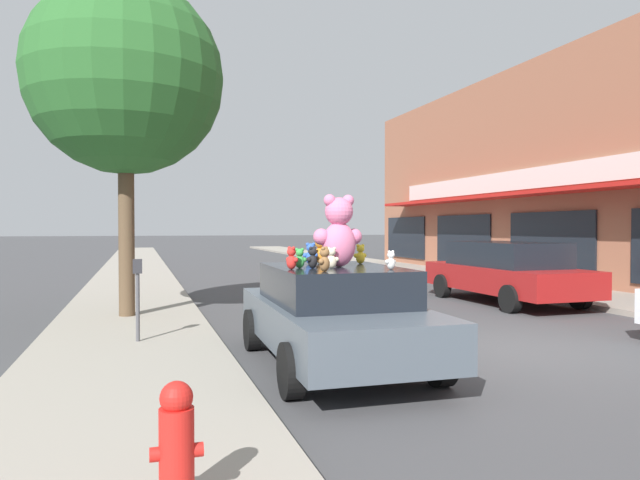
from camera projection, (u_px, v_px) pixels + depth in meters
ground_plane at (515, 349)px, 8.81m from camera, size 260.00×260.00×0.00m
sidewalk_near at (125, 374)px, 7.07m from camera, size 2.78×90.00×0.13m
plush_art_car at (334, 313)px, 7.75m from camera, size 2.10×4.26×1.35m
teddy_bear_giant at (339, 232)px, 7.66m from camera, size 0.72×0.46×0.97m
teddy_bear_cream at (331, 258)px, 7.39m from camera, size 0.21×0.14×0.28m
teddy_bear_white at (391, 260)px, 7.17m from camera, size 0.18×0.14×0.24m
teddy_bear_green at (300, 258)px, 7.41m from camera, size 0.20×0.14×0.26m
teddy_bear_yellow at (360, 254)px, 8.32m from camera, size 0.22×0.14×0.29m
teddy_bear_blue at (311, 254)px, 8.21m from camera, size 0.23×0.14×0.31m
teddy_bear_black at (312, 258)px, 7.40m from camera, size 0.20×0.19×0.29m
teddy_bear_brown at (324, 259)px, 6.84m from camera, size 0.20×0.21×0.30m
teddy_bear_red at (292, 258)px, 7.20m from camera, size 0.16×0.22×0.29m
teddy_bear_orange at (321, 251)px, 8.39m from camera, size 0.25×0.28×0.39m
parked_car_far_center at (506, 271)px, 14.22m from camera, size 2.09×4.75×1.52m
street_tree at (125, 78)px, 11.26m from camera, size 3.85×3.85×6.66m
fire_hydrant at (177, 443)px, 3.59m from camera, size 0.33×0.22×0.79m
parking_meter at (138, 289)px, 8.78m from camera, size 0.14×0.10×1.27m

